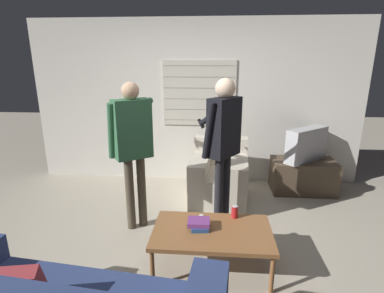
% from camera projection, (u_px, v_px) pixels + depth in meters
% --- Properties ---
extents(ground_plane, '(16.00, 16.00, 0.00)m').
position_uv_depth(ground_plane, '(183.00, 250.00, 3.17)').
color(ground_plane, '#B2A893').
extents(wall_back, '(5.20, 0.08, 2.55)m').
position_uv_depth(wall_back, '(196.00, 103.00, 4.75)').
color(wall_back, silver).
rests_on(wall_back, ground_plane).
extents(armchair_beige, '(0.84, 0.93, 0.84)m').
position_uv_depth(armchair_beige, '(219.00, 176.00, 4.27)').
color(armchair_beige, beige).
rests_on(armchair_beige, ground_plane).
extents(coffee_table, '(1.11, 0.66, 0.41)m').
position_uv_depth(coffee_table, '(212.00, 233.00, 2.80)').
color(coffee_table, brown).
rests_on(coffee_table, ground_plane).
extents(tv_stand, '(0.92, 0.52, 0.49)m').
position_uv_depth(tv_stand, '(303.00, 176.00, 4.53)').
color(tv_stand, '#4C3D2D').
rests_on(tv_stand, ground_plane).
extents(tv, '(0.69, 0.63, 0.49)m').
position_uv_depth(tv, '(306.00, 145.00, 4.39)').
color(tv, '#B2B2B7').
rests_on(tv, tv_stand).
extents(person_left_standing, '(0.51, 0.86, 1.72)m').
position_uv_depth(person_left_standing, '(133.00, 139.00, 3.34)').
color(person_left_standing, '#4C4233').
rests_on(person_left_standing, ground_plane).
extents(person_right_standing, '(0.53, 0.76, 1.75)m').
position_uv_depth(person_right_standing, '(223.00, 136.00, 3.38)').
color(person_right_standing, black).
rests_on(person_right_standing, ground_plane).
extents(book_stack, '(0.21, 0.19, 0.08)m').
position_uv_depth(book_stack, '(199.00, 224.00, 2.81)').
color(book_stack, '#284C89').
rests_on(book_stack, coffee_table).
extents(soda_can, '(0.07, 0.07, 0.13)m').
position_uv_depth(soda_can, '(235.00, 212.00, 3.00)').
color(soda_can, red).
rests_on(soda_can, coffee_table).
extents(spare_remote, '(0.06, 0.13, 0.02)m').
position_uv_depth(spare_remote, '(200.00, 218.00, 2.97)').
color(spare_remote, white).
rests_on(spare_remote, coffee_table).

